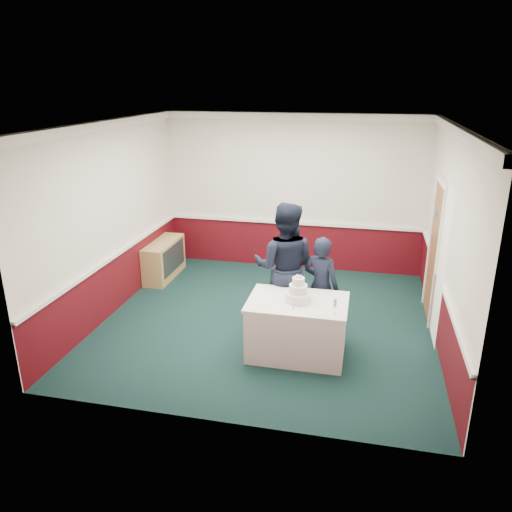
% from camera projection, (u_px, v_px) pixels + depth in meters
% --- Properties ---
extents(ground, '(5.00, 5.00, 0.00)m').
position_uv_depth(ground, '(267.00, 321.00, 7.79)').
color(ground, '#112B27').
rests_on(ground, ground).
extents(room_shell, '(5.00, 5.00, 3.00)m').
position_uv_depth(room_shell, '(281.00, 189.00, 7.68)').
color(room_shell, silver).
rests_on(room_shell, ground).
extents(sideboard, '(0.41, 1.20, 0.70)m').
position_uv_depth(sideboard, '(164.00, 259.00, 9.43)').
color(sideboard, tan).
rests_on(sideboard, ground).
extents(cake_table, '(1.32, 0.92, 0.79)m').
position_uv_depth(cake_table, '(297.00, 327.00, 6.74)').
color(cake_table, white).
rests_on(cake_table, ground).
extents(wedding_cake, '(0.35, 0.35, 0.36)m').
position_uv_depth(wedding_cake, '(298.00, 293.00, 6.57)').
color(wedding_cake, white).
rests_on(wedding_cake, cake_table).
extents(cake_knife, '(0.03, 0.22, 0.00)m').
position_uv_depth(cake_knife, '(293.00, 307.00, 6.43)').
color(cake_knife, silver).
rests_on(cake_knife, cake_table).
extents(champagne_flute, '(0.05, 0.05, 0.21)m').
position_uv_depth(champagne_flute, '(335.00, 304.00, 6.20)').
color(champagne_flute, silver).
rests_on(champagne_flute, cake_table).
extents(person_man, '(0.95, 0.75, 1.94)m').
position_uv_depth(person_man, '(284.00, 267.00, 7.30)').
color(person_man, black).
rests_on(person_man, ground).
extents(person_woman, '(0.64, 0.53, 1.50)m').
position_uv_depth(person_woman, '(321.00, 286.00, 7.17)').
color(person_woman, black).
rests_on(person_woman, ground).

